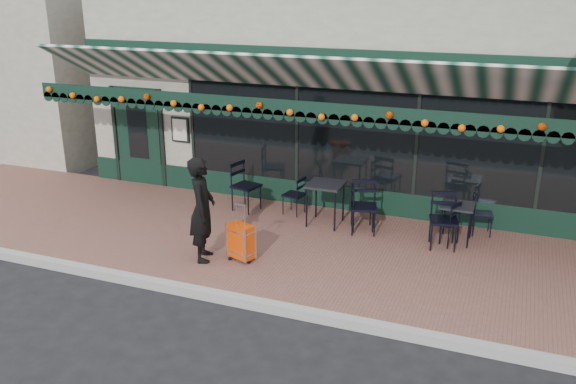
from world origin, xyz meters
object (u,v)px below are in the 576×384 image
at_px(cafe_table_b, 326,187).
at_px(chair_b_right, 362,207).
at_px(chair_a_left, 445,222).
at_px(cafe_table_a, 458,208).
at_px(chair_b_left, 294,195).
at_px(chair_b_front, 364,207).
at_px(chair_a_right, 482,215).
at_px(woman, 202,209).
at_px(chair_a_front, 443,221).
at_px(suitcase, 241,242).
at_px(chair_solo, 246,187).

relative_size(cafe_table_b, chair_b_right, 0.94).
bearing_deg(chair_a_left, chair_b_right, -73.31).
bearing_deg(cafe_table_a, chair_b_left, 175.48).
bearing_deg(chair_b_front, chair_b_left, 149.13).
bearing_deg(chair_a_right, woman, 112.88).
height_order(chair_a_right, chair_a_front, chair_a_front).
relative_size(chair_a_left, chair_a_front, 0.83).
relative_size(woman, suitcase, 1.79).
xyz_separation_m(suitcase, chair_b_right, (1.53, 2.04, 0.11)).
relative_size(suitcase, chair_a_front, 1.00).
xyz_separation_m(suitcase, cafe_table_b, (0.80, 2.03, 0.41)).
height_order(suitcase, chair_a_left, suitcase).
relative_size(suitcase, cafe_table_a, 1.41).
bearing_deg(cafe_table_b, chair_a_right, 11.16).
distance_m(suitcase, chair_b_left, 2.33).
bearing_deg(cafe_table_a, chair_b_right, -178.62).
bearing_deg(chair_a_right, chair_b_left, 83.85).
bearing_deg(chair_b_left, chair_a_right, 103.99).
xyz_separation_m(suitcase, cafe_table_a, (3.22, 2.08, 0.30)).
xyz_separation_m(woman, cafe_table_a, (3.83, 2.25, -0.25)).
relative_size(chair_a_right, chair_b_front, 0.78).
distance_m(chair_a_left, chair_solo, 3.98).
xyz_separation_m(chair_a_left, chair_solo, (-3.97, 0.28, 0.09)).
distance_m(chair_a_left, chair_b_front, 1.47).
relative_size(cafe_table_a, chair_solo, 0.70).
xyz_separation_m(cafe_table_a, chair_b_left, (-3.17, 0.25, -0.24)).
relative_size(woman, chair_a_front, 1.80).
relative_size(cafe_table_b, chair_a_right, 1.08).
height_order(suitcase, chair_a_right, suitcase).
bearing_deg(suitcase, cafe_table_b, 88.36).
bearing_deg(chair_a_front, chair_b_right, 156.69).
bearing_deg(chair_a_front, chair_a_left, 71.78).
bearing_deg(cafe_table_b, chair_a_left, -3.23).
bearing_deg(chair_a_right, chair_b_right, 94.36).
bearing_deg(chair_solo, chair_b_right, -80.07).
relative_size(chair_a_front, chair_b_right, 1.13).
xyz_separation_m(chair_a_left, chair_b_front, (-1.47, -0.01, 0.08)).
height_order(suitcase, chair_a_front, suitcase).
xyz_separation_m(woman, chair_a_front, (3.64, 1.90, -0.39)).
xyz_separation_m(chair_b_left, chair_solo, (-0.97, -0.15, 0.11)).
bearing_deg(cafe_table_b, chair_b_right, 0.87).
bearing_deg(chair_b_left, cafe_table_b, 77.89).
xyz_separation_m(cafe_table_a, chair_b_right, (-1.70, -0.04, -0.19)).
distance_m(suitcase, chair_a_front, 3.50).
xyz_separation_m(chair_a_front, chair_b_left, (-2.98, 0.60, -0.10)).
xyz_separation_m(chair_a_right, chair_b_front, (-2.04, -0.69, 0.11)).
relative_size(woman, chair_b_left, 2.27).
bearing_deg(chair_b_right, chair_b_front, -178.62).
bearing_deg(suitcase, chair_a_front, 49.69).
bearing_deg(cafe_table_b, chair_b_front, -9.84).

